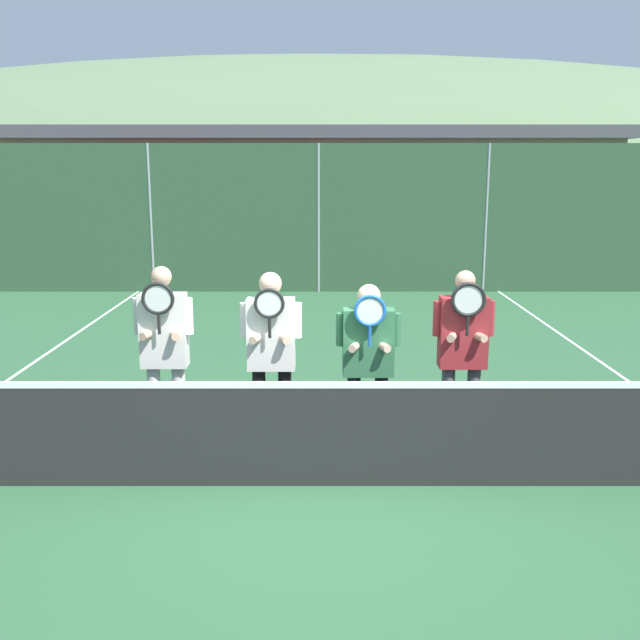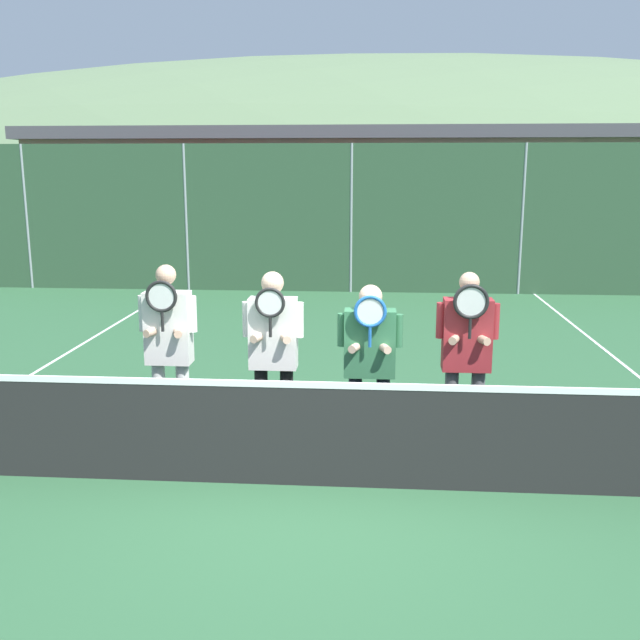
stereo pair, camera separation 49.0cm
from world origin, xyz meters
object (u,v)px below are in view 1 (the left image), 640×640
Objects in this scene: player_center_right at (371,354)px; car_center at (425,241)px; player_leftmost at (167,346)px; player_rightmost at (466,347)px; car_left_of_center at (240,238)px; car_far_left at (62,238)px; player_center_left at (274,348)px.

player_center_right reaches higher than car_center.
player_rightmost is at bearing 1.09° from player_leftmost.
player_center_right is 0.41× the size of car_left_of_center.
car_center is at bearing -0.73° from car_far_left.
player_center_left is 14.08m from car_far_left.
player_rightmost is at bearing -55.91° from car_far_left.
car_left_of_center is (-2.69, 12.47, -0.09)m from player_center_right.
car_far_left is (-5.52, 12.47, -0.16)m from player_leftmost.
car_left_of_center reaches higher than car_far_left.
player_center_left is at bearing -104.46° from car_center.
player_leftmost is 13.05m from car_center.
player_leftmost is at bearing -86.66° from car_left_of_center.
car_left_of_center is at bearing 93.34° from player_leftmost.
player_center_left is (1.03, 0.01, -0.02)m from player_leftmost.
player_rightmost is 12.91m from car_left_of_center.
player_center_right is 0.39× the size of car_far_left.
car_left_of_center is (-1.76, 12.44, -0.14)m from player_center_left.
car_far_left is (-8.40, 12.42, -0.14)m from player_rightmost.
player_rightmost is at bearing -96.16° from car_center.
player_leftmost reaches higher than player_center_right.
player_center_left is at bearing -62.29° from car_far_left.
player_center_right is at bearing -0.61° from player_leftmost.
player_leftmost reaches higher than player_center_left.
car_left_of_center is 0.90× the size of car_center.
player_leftmost is 0.45× the size of car_left_of_center.
player_center_left reaches higher than player_center_right.
player_center_left is 1.86m from player_rightmost.
player_rightmost is 14.99m from car_far_left.
player_center_right is (1.96, -0.02, -0.07)m from player_leftmost.
player_rightmost is (2.88, 0.05, -0.02)m from player_leftmost.
player_center_left is at bearing -81.96° from car_left_of_center.
car_left_of_center reaches higher than car_center.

